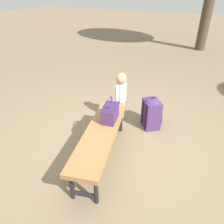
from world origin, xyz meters
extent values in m
plane|color=#7F6B51|center=(0.00, 0.00, 0.00)|extent=(40.00, 40.00, 0.00)
cube|color=#9E6B3D|center=(-0.41, 0.04, 0.42)|extent=(1.65, 0.82, 0.06)
cylinder|color=black|center=(0.22, 0.36, 0.20)|extent=(0.05, 0.05, 0.39)
cylinder|color=black|center=(0.30, 0.09, 0.20)|extent=(0.05, 0.05, 0.39)
cylinder|color=black|center=(-1.12, -0.01, 0.20)|extent=(0.05, 0.05, 0.39)
cylinder|color=black|center=(-1.05, -0.28, 0.20)|extent=(0.05, 0.05, 0.39)
cylinder|color=black|center=(0.26, 0.23, 0.10)|extent=(0.11, 0.28, 0.04)
cylinder|color=black|center=(-1.09, -0.15, 0.10)|extent=(0.11, 0.28, 0.04)
cube|color=#4C2D66|center=(-0.11, 0.07, 0.56)|extent=(0.35, 0.25, 0.22)
cube|color=#39224C|center=(-0.11, 0.07, 0.67)|extent=(0.32, 0.25, 0.02)
torus|color=#4C2D66|center=(-0.11, 0.07, 0.72)|extent=(0.19, 0.06, 0.20)
cylinder|color=#B2D8B2|center=(0.57, 0.28, 0.19)|extent=(0.07, 0.07, 0.37)
cylinder|color=#B2D8B2|center=(0.65, 0.25, 0.19)|extent=(0.07, 0.07, 0.37)
ellipsoid|color=white|center=(0.58, 0.30, 0.02)|extent=(0.08, 0.10, 0.04)
ellipsoid|color=white|center=(0.66, 0.27, 0.02)|extent=(0.08, 0.10, 0.04)
cube|color=white|center=(0.61, 0.26, 0.53)|extent=(0.17, 0.15, 0.32)
cylinder|color=white|center=(0.53, 0.29, 0.55)|extent=(0.05, 0.05, 0.27)
cylinder|color=white|center=(0.70, 0.23, 0.55)|extent=(0.05, 0.05, 0.27)
sphere|color=tan|center=(0.61, 0.26, 0.78)|extent=(0.18, 0.18, 0.18)
sphere|color=tan|center=(0.61, 0.25, 0.80)|extent=(0.16, 0.16, 0.16)
cube|color=#4C2D66|center=(0.67, -0.28, 0.24)|extent=(0.41, 0.40, 0.48)
ellipsoid|color=#4C2D66|center=(0.67, -0.28, 0.47)|extent=(0.39, 0.38, 0.11)
cube|color=#311D42|center=(0.76, -0.39, 0.17)|extent=(0.20, 0.17, 0.22)
cube|color=#311D42|center=(0.65, -0.13, 0.24)|extent=(0.06, 0.05, 0.41)
cube|color=#311D42|center=(0.53, -0.23, 0.24)|extent=(0.06, 0.05, 0.41)
torus|color=black|center=(0.67, -0.28, 0.52)|extent=(0.06, 0.07, 0.08)
cylinder|color=#473828|center=(6.56, -0.16, 1.60)|extent=(0.36, 0.36, 3.20)
camera|label=1|loc=(-2.31, -1.17, 2.06)|focal=34.01mm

